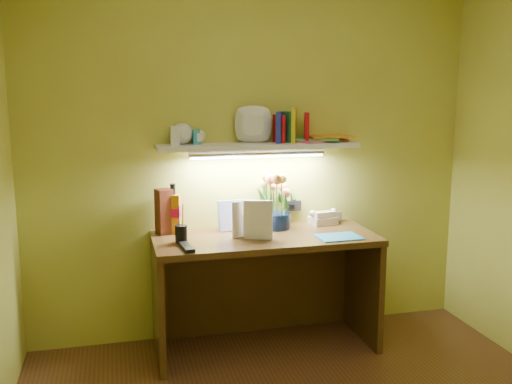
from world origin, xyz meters
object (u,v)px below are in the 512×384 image
at_px(flower_bouquet, 275,202).
at_px(telephone, 323,217).
at_px(desk, 265,292).
at_px(whisky_bottle, 173,209).
at_px(desk_clock, 336,216).

bearing_deg(flower_bouquet, telephone, 4.24).
relative_size(desk, telephone, 8.06).
height_order(flower_bouquet, telephone, flower_bouquet).
bearing_deg(whisky_bottle, desk, -20.86).
bearing_deg(desk_clock, whisky_bottle, -175.15).
xyz_separation_m(flower_bouquet, telephone, (0.35, 0.03, -0.13)).
height_order(telephone, desk_clock, telephone).
relative_size(telephone, desk_clock, 2.46).
xyz_separation_m(desk_clock, whisky_bottle, (-1.13, -0.04, 0.12)).
distance_m(desk, desk_clock, 0.75).
height_order(flower_bouquet, whisky_bottle, flower_bouquet).
relative_size(desk_clock, whisky_bottle, 0.22).
xyz_separation_m(desk, flower_bouquet, (0.11, 0.18, 0.55)).
distance_m(desk_clock, whisky_bottle, 1.14).
bearing_deg(desk, desk_clock, 23.72).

